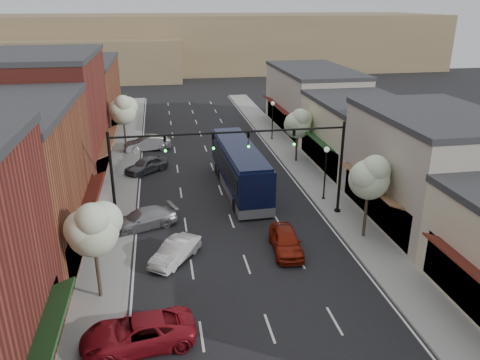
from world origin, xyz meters
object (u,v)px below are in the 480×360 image
signal_mast_right (310,156)px  signal_mast_left (148,165)px  parked_car_c (143,219)px  parked_car_e (147,143)px  tree_right_far (298,123)px  lamp_post_far (273,114)px  parked_car_b (175,251)px  tree_right_near (371,176)px  coach_bus (240,167)px  parked_car_d (146,165)px  lamp_post_near (326,164)px  parked_car_a (138,333)px  tree_left_far (123,109)px  tree_left_near (93,227)px  red_hatchback (286,241)px

signal_mast_right → signal_mast_left: 11.24m
parked_car_c → parked_car_e: (0.07, 18.37, 0.10)m
signal_mast_right → tree_right_far: bearing=77.1°
lamp_post_far → parked_car_b: lamp_post_far is taller
signal_mast_left → tree_right_near: (13.97, -4.05, -0.17)m
coach_bus → parked_car_d: coach_bus is taller
lamp_post_near → lamp_post_far: 17.50m
signal_mast_left → lamp_post_near: signal_mast_left is taller
lamp_post_near → signal_mast_left: bearing=-169.4°
tree_right_far → parked_car_a: (-14.55, -24.10, -3.27)m
lamp_post_far → coach_bus: 15.47m
signal_mast_right → parked_car_a: bearing=-134.2°
signal_mast_right → tree_left_far: bearing=127.7°
parked_car_b → parked_car_e: 23.33m
coach_bus → parked_car_d: size_ratio=2.94×
tree_left_far → parked_car_c: 18.46m
tree_right_far → signal_mast_right: bearing=-102.9°
lamp_post_near → tree_left_far: bearing=136.1°
signal_mast_left → lamp_post_far: signal_mast_left is taller
parked_car_b → tree_right_near: bearing=39.4°
tree_left_near → parked_car_a: tree_left_near is taller
lamp_post_near → tree_right_near: bearing=-85.2°
tree_left_far → lamp_post_far: size_ratio=1.38×
parked_car_a → red_hatchback: bearing=122.6°
tree_left_far → parked_car_e: tree_left_far is taller
parked_car_e → tree_right_near: bearing=21.4°
tree_right_near → red_hatchback: size_ratio=1.37×
signal_mast_left → parked_car_b: bearing=-73.7°
signal_mast_left → parked_car_c: signal_mast_left is taller
tree_right_far → signal_mast_left: bearing=-139.5°
tree_right_far → parked_car_e: bearing=156.0°
red_hatchback → parked_car_e: 24.89m
coach_bus → parked_car_e: coach_bus is taller
red_hatchback → tree_right_near: bearing=12.5°
signal_mast_right → parked_car_b: 11.65m
lamp_post_far → tree_left_near: bearing=-119.8°
tree_right_near → parked_car_c: tree_right_near is taller
signal_mast_left → parked_car_d: signal_mast_left is taller
parked_car_a → tree_left_far: bearing=177.3°
tree_right_far → red_hatchback: bearing=-108.5°
signal_mast_left → parked_car_a: 12.78m
lamp_post_far → parked_car_a: bearing=-113.5°
coach_bus → parked_car_b: size_ratio=3.16×
red_hatchback → signal_mast_left: bearing=153.9°
tree_right_near → lamp_post_far: size_ratio=1.34×
tree_left_far → parked_car_d: 7.84m
parked_car_d → signal_mast_right: bearing=5.8°
lamp_post_near → parked_car_e: 21.25m
lamp_post_near → parked_car_a: bearing=-133.7°
red_hatchback → parked_car_a: bearing=-136.5°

